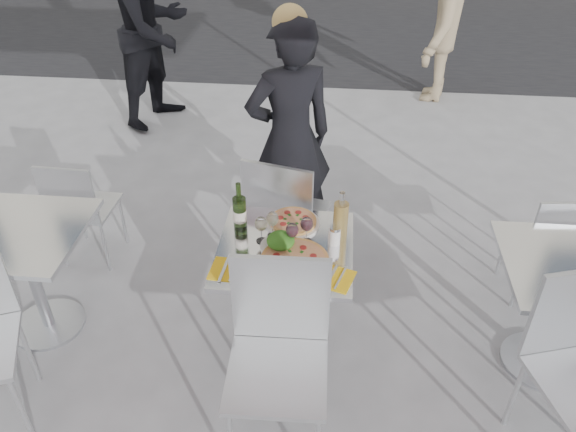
# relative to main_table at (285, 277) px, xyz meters

# --- Properties ---
(ground) EXTENTS (80.00, 80.00, 0.00)m
(ground) POSITION_rel_main_table_xyz_m (0.00, 0.00, -0.54)
(ground) COLOR slate
(street_asphalt) EXTENTS (24.00, 5.00, 0.00)m
(street_asphalt) POSITION_rel_main_table_xyz_m (0.00, 6.50, -0.54)
(street_asphalt) COLOR black
(street_asphalt) RESTS_ON ground
(main_table) EXTENTS (0.72, 0.72, 0.75)m
(main_table) POSITION_rel_main_table_xyz_m (0.00, 0.00, 0.00)
(main_table) COLOR #B7BABF
(main_table) RESTS_ON ground
(side_table_left) EXTENTS (0.72, 0.72, 0.75)m
(side_table_left) POSITION_rel_main_table_xyz_m (-1.50, 0.00, 0.00)
(side_table_left) COLOR #B7BABF
(side_table_left) RESTS_ON ground
(side_table_right) EXTENTS (0.72, 0.72, 0.75)m
(side_table_right) POSITION_rel_main_table_xyz_m (1.50, 0.00, 0.00)
(side_table_right) COLOR #B7BABF
(side_table_right) RESTS_ON ground
(chair_far) EXTENTS (0.54, 0.55, 0.98)m
(chair_far) POSITION_rel_main_table_xyz_m (-0.07, 0.57, 0.04)
(chair_far) COLOR silver
(chair_far) RESTS_ON ground
(chair_near) EXTENTS (0.48, 0.49, 1.03)m
(chair_near) POSITION_rel_main_table_xyz_m (0.02, -0.54, 0.07)
(chair_near) COLOR silver
(chair_near) RESTS_ON ground
(side_chair_lfar) EXTENTS (0.40, 0.41, 0.83)m
(side_chair_lfar) POSITION_rel_main_table_xyz_m (-1.47, 0.64, -0.04)
(side_chair_lfar) COLOR silver
(side_chair_lfar) RESTS_ON ground
(side_chair_rfar) EXTENTS (0.42, 0.43, 0.84)m
(side_chair_rfar) POSITION_rel_main_table_xyz_m (1.60, 0.56, -0.04)
(side_chair_rfar) COLOR silver
(side_chair_rfar) RESTS_ON ground
(woman_diner) EXTENTS (0.72, 0.62, 1.68)m
(woman_diner) POSITION_rel_main_table_xyz_m (-0.08, 1.06, 0.30)
(woman_diner) COLOR black
(woman_diner) RESTS_ON ground
(pedestrian_a) EXTENTS (1.02, 1.12, 1.88)m
(pedestrian_a) POSITION_rel_main_table_xyz_m (-1.59, 3.02, 0.40)
(pedestrian_a) COLOR black
(pedestrian_a) RESTS_ON ground
(pedestrian_b) EXTENTS (0.89, 1.22, 1.70)m
(pedestrian_b) POSITION_rel_main_table_xyz_m (1.26, 3.86, 0.31)
(pedestrian_b) COLOR #958060
(pedestrian_b) RESTS_ON ground
(pizza_near) EXTENTS (0.36, 0.36, 0.02)m
(pizza_near) POSITION_rel_main_table_xyz_m (0.06, -0.11, 0.22)
(pizza_near) COLOR tan
(pizza_near) RESTS_ON main_table
(pizza_far) EXTENTS (0.30, 0.30, 0.03)m
(pizza_far) POSITION_rel_main_table_xyz_m (0.02, 0.22, 0.23)
(pizza_far) COLOR white
(pizza_far) RESTS_ON main_table
(salad_plate) EXTENTS (0.22, 0.22, 0.09)m
(salad_plate) POSITION_rel_main_table_xyz_m (-0.02, 0.00, 0.25)
(salad_plate) COLOR white
(salad_plate) RESTS_ON main_table
(wine_bottle) EXTENTS (0.07, 0.08, 0.29)m
(wine_bottle) POSITION_rel_main_table_xyz_m (-0.27, 0.15, 0.32)
(wine_bottle) COLOR #35531F
(wine_bottle) RESTS_ON main_table
(carafe) EXTENTS (0.08, 0.08, 0.29)m
(carafe) POSITION_rel_main_table_xyz_m (0.29, 0.12, 0.33)
(carafe) COLOR tan
(carafe) RESTS_ON main_table
(sugar_shaker) EXTENTS (0.06, 0.06, 0.11)m
(sugar_shaker) POSITION_rel_main_table_xyz_m (0.26, 0.06, 0.26)
(sugar_shaker) COLOR white
(sugar_shaker) RESTS_ON main_table
(wineglass_white_a) EXTENTS (0.07, 0.07, 0.16)m
(wineglass_white_a) POSITION_rel_main_table_xyz_m (-0.13, 0.04, 0.32)
(wineglass_white_a) COLOR white
(wineglass_white_a) RESTS_ON main_table
(wineglass_white_b) EXTENTS (0.07, 0.07, 0.16)m
(wineglass_white_b) POSITION_rel_main_table_xyz_m (-0.08, 0.10, 0.32)
(wineglass_white_b) COLOR white
(wineglass_white_b) RESTS_ON main_table
(wineglass_red_a) EXTENTS (0.07, 0.07, 0.16)m
(wineglass_red_a) POSITION_rel_main_table_xyz_m (0.04, 0.01, 0.32)
(wineglass_red_a) COLOR white
(wineglass_red_a) RESTS_ON main_table
(wineglass_red_b) EXTENTS (0.07, 0.07, 0.16)m
(wineglass_red_b) POSITION_rel_main_table_xyz_m (0.11, 0.07, 0.32)
(wineglass_red_b) COLOR white
(wineglass_red_b) RESTS_ON main_table
(napkin_left) EXTENTS (0.19, 0.20, 0.01)m
(napkin_left) POSITION_rel_main_table_xyz_m (-0.27, -0.21, 0.21)
(napkin_left) COLOR yellow
(napkin_left) RESTS_ON main_table
(napkin_right) EXTENTS (0.23, 0.23, 0.01)m
(napkin_right) POSITION_rel_main_table_xyz_m (0.27, -0.22, 0.21)
(napkin_right) COLOR yellow
(napkin_right) RESTS_ON main_table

